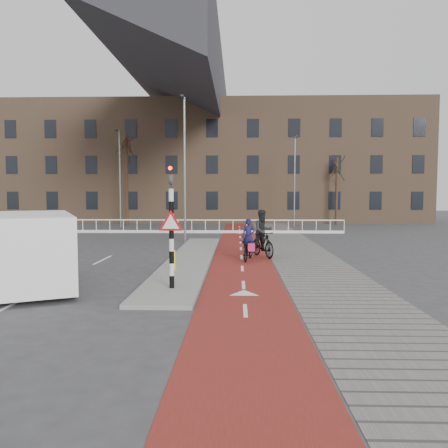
{
  "coord_description": "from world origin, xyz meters",
  "views": [
    {
      "loc": [
        1.29,
        -14.49,
        2.86
      ],
      "look_at": [
        0.71,
        5.0,
        1.5
      ],
      "focal_mm": 35.0,
      "sensor_mm": 36.0,
      "label": 1
    }
  ],
  "objects": [
    {
      "name": "van",
      "position": [
        -4.91,
        -1.42,
        1.18
      ],
      "size": [
        4.11,
        5.63,
        2.25
      ],
      "rotation": [
        0.0,
        0.0,
        0.44
      ],
      "color": "white",
      "rests_on": "ground"
    },
    {
      "name": "railing",
      "position": [
        -5.0,
        17.0,
        0.31
      ],
      "size": [
        28.0,
        0.1,
        0.99
      ],
      "color": "silver",
      "rests_on": "ground"
    },
    {
      "name": "streetlight_left",
      "position": [
        -8.67,
        22.47,
        4.1
      ],
      "size": [
        0.12,
        0.12,
        8.2
      ],
      "primitive_type": "cylinder",
      "color": "slate",
      "rests_on": "ground"
    },
    {
      "name": "sidewalk",
      "position": [
        4.3,
        10.0,
        0.01
      ],
      "size": [
        3.0,
        60.0,
        0.01
      ],
      "primitive_type": "cube",
      "color": "slate",
      "rests_on": "ground"
    },
    {
      "name": "cyclist_far",
      "position": [
        2.45,
        5.02,
        0.89
      ],
      "size": [
        1.34,
        2.06,
        2.13
      ],
      "rotation": [
        0.0,
        0.0,
        0.42
      ],
      "color": "black",
      "rests_on": "bike_lane"
    },
    {
      "name": "bollard",
      "position": [
        -0.99,
        1.05,
        0.47
      ],
      "size": [
        0.12,
        0.12,
        0.7
      ],
      "primitive_type": "cylinder",
      "color": "yellow",
      "rests_on": "curb_island"
    },
    {
      "name": "tree_mid",
      "position": [
        -8.62,
        24.51,
        4.14
      ],
      "size": [
        0.27,
        0.27,
        8.29
      ],
      "primitive_type": "cylinder",
      "color": "black",
      "rests_on": "ground"
    },
    {
      "name": "cyclist_near",
      "position": [
        1.79,
        4.06,
        0.61
      ],
      "size": [
        0.92,
        1.78,
        1.79
      ],
      "rotation": [
        0.0,
        0.0,
        -0.2
      ],
      "color": "black",
      "rests_on": "bike_lane"
    },
    {
      "name": "tree_right",
      "position": [
        10.41,
        25.86,
        3.06
      ],
      "size": [
        0.23,
        0.23,
        6.12
      ],
      "primitive_type": "cylinder",
      "color": "black",
      "rests_on": "ground"
    },
    {
      "name": "curb_island",
      "position": [
        -0.7,
        4.0,
        0.06
      ],
      "size": [
        1.8,
        16.0,
        0.12
      ],
      "primitive_type": "cube",
      "color": "gray",
      "rests_on": "ground"
    },
    {
      "name": "streetlight_near",
      "position": [
        -1.76,
        10.95,
        4.2
      ],
      "size": [
        0.12,
        0.12,
        8.4
      ],
      "primitive_type": "cylinder",
      "color": "slate",
      "rests_on": "ground"
    },
    {
      "name": "streetlight_right",
      "position": [
        6.2,
        23.03,
        3.85
      ],
      "size": [
        0.12,
        0.12,
        7.69
      ],
      "primitive_type": "cylinder",
      "color": "slate",
      "rests_on": "ground"
    },
    {
      "name": "ground",
      "position": [
        0.0,
        0.0,
        0.0
      ],
      "size": [
        120.0,
        120.0,
        0.0
      ],
      "primitive_type": "plane",
      "color": "#38383A",
      "rests_on": "ground"
    },
    {
      "name": "townhouse_row",
      "position": [
        -3.0,
        32.0,
        7.81
      ],
      "size": [
        46.0,
        10.0,
        15.9
      ],
      "color": "#7F6047",
      "rests_on": "ground"
    },
    {
      "name": "traffic_signal",
      "position": [
        -0.6,
        -2.02,
        1.99
      ],
      "size": [
        0.8,
        0.8,
        3.68
      ],
      "color": "black",
      "rests_on": "curb_island"
    },
    {
      "name": "bike_lane",
      "position": [
        1.5,
        10.0,
        0.01
      ],
      "size": [
        2.5,
        60.0,
        0.01
      ],
      "primitive_type": "cube",
      "color": "maroon",
      "rests_on": "ground"
    }
  ]
}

